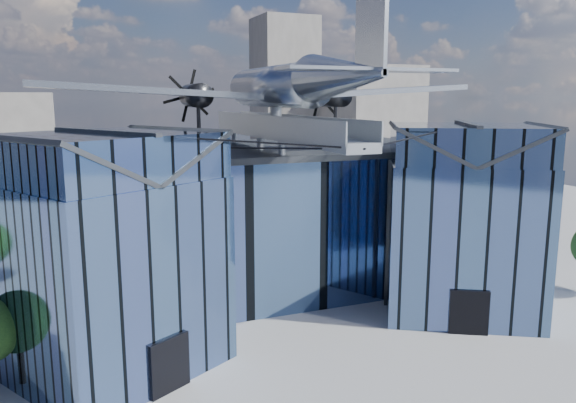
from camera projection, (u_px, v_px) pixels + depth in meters
name	position (u px, v px, depth m)	size (l,w,h in m)	color
ground_plane	(301.00, 327.00, 33.08)	(120.00, 120.00, 0.00)	gray
museum	(267.00, 216.00, 37.38)	(32.88, 24.50, 17.60)	#496496
bg_towers	(167.00, 122.00, 77.83)	(77.00, 24.50, 26.00)	slate
tree_side_e	(538.00, 199.00, 54.27)	(4.01, 4.01, 5.47)	#312113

